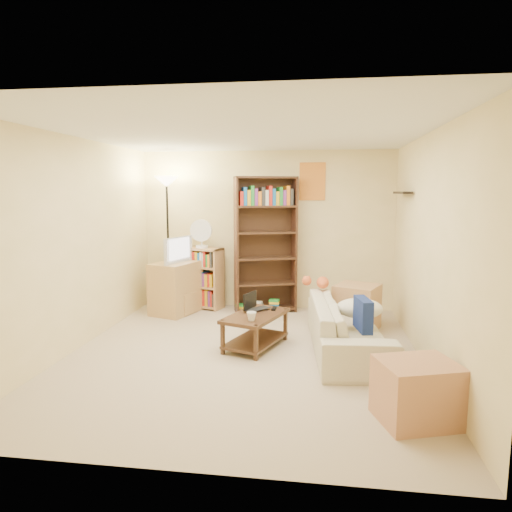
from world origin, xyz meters
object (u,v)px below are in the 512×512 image
floor_lamp (167,205)px  tabby_cat (320,282)px  desk_fan (201,233)px  side_table (357,307)px  short_bookshelf (199,278)px  coffee_table (255,326)px  television (175,250)px  tv_stand (176,288)px  end_cabinet (417,392)px  laptop (259,310)px  sofa (347,326)px  mug (252,316)px  tall_bookshelf (265,241)px

floor_lamp → tabby_cat: bearing=-18.0°
desk_fan → side_table: 2.66m
side_table → short_bookshelf: bearing=160.6°
coffee_table → side_table: (1.27, 0.91, 0.05)m
television → floor_lamp: (-0.15, 0.14, 0.68)m
short_bookshelf → television: bearing=-108.3°
tv_stand → side_table: bearing=8.4°
short_bookshelf → side_table: 2.58m
floor_lamp → end_cabinet: 4.65m
television → end_cabinet: size_ratio=1.12×
laptop → sofa: bearing=-53.7°
laptop → mug: size_ratio=2.79×
sofa → tabby_cat: size_ratio=4.46×
tall_bookshelf → laptop: bearing=-104.1°
laptop → tv_stand: (-1.47, 1.26, -0.03)m
sofa → tv_stand: tv_stand is taller
end_cabinet → tv_stand: bearing=135.0°
mug → side_table: (1.27, 1.20, -0.15)m
mug → desk_fan: (-1.10, 2.01, 0.75)m
coffee_table → television: 2.12m
laptop → floor_lamp: floor_lamp is taller
laptop → desk_fan: (-1.14, 1.59, 0.79)m
tabby_cat → tv_stand: size_ratio=0.59×
television → short_bookshelf: (0.28, 0.38, -0.50)m
short_bookshelf → end_cabinet: bearing=-33.7°
end_cabinet → tall_bookshelf: bearing=116.5°
tall_bookshelf → short_bookshelf: (-1.08, 0.11, -0.62)m
sofa → television: size_ratio=3.06×
laptop → end_cabinet: size_ratio=0.68×
tabby_cat → floor_lamp: floor_lamp is taller
sofa → television: television is taller
tabby_cat → end_cabinet: size_ratio=0.77×
tall_bookshelf → short_bookshelf: tall_bookshelf is taller
desk_fan → floor_lamp: size_ratio=0.22×
television → desk_fan: 0.52m
coffee_table → desk_fan: (-1.10, 1.72, 0.95)m
desk_fan → tabby_cat: bearing=-27.1°
desk_fan → side_table: (2.37, -0.81, -0.90)m
mug → coffee_table: bearing=89.0°
coffee_table → sofa: bearing=20.6°
tall_bookshelf → end_cabinet: bearing=-81.6°
tall_bookshelf → coffee_table: bearing=-105.5°
sofa → desk_fan: desk_fan is taller
coffee_table → desk_fan: size_ratio=2.28×
floor_lamp → side_table: floor_lamp is taller
tabby_cat → desk_fan: (-1.87, 0.96, 0.54)m
coffee_table → television: size_ratio=1.53×
laptop → tv_stand: tv_stand is taller
tall_bookshelf → television: bearing=173.4°
tall_bookshelf → mug: bearing=-106.0°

